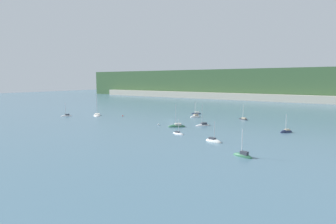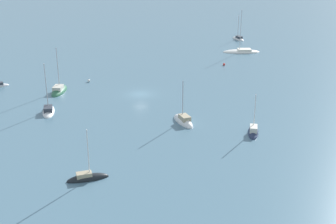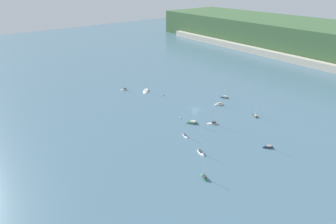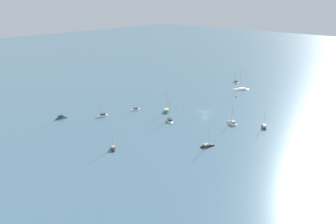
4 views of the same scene
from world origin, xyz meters
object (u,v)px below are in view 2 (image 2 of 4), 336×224
object	(u,v)px
sailboat_1	(241,52)
mooring_buoy_0	(89,81)
sailboat_4	(59,91)
sailboat_9	(48,111)
sailboat_6	(183,122)
sailboat_2	(87,178)
sailboat_8	(253,132)
sailboat_10	(238,39)
mooring_buoy_1	(224,64)

from	to	relation	value
sailboat_1	mooring_buoy_0	bearing A→B (deg)	34.36
sailboat_4	sailboat_1	bearing A→B (deg)	-47.38
mooring_buoy_0	sailboat_9	bearing A→B (deg)	31.85
sailboat_9	sailboat_6	bearing A→B (deg)	-112.41
sailboat_1	sailboat_2	world-z (taller)	sailboat_1
sailboat_2	sailboat_8	size ratio (longest dim) A/B	1.09
sailboat_9	mooring_buoy_0	world-z (taller)	sailboat_9
sailboat_8	mooring_buoy_0	bearing A→B (deg)	59.02
sailboat_10	mooring_buoy_1	bearing A→B (deg)	140.13
sailboat_1	sailboat_8	world-z (taller)	sailboat_1
sailboat_8	mooring_buoy_1	size ratio (longest dim) A/B	12.66
sailboat_1	sailboat_6	bearing A→B (deg)	69.64
sailboat_10	mooring_buoy_0	distance (m)	50.81
sailboat_1	sailboat_6	xyz separation A→B (m)	(41.48, 20.93, 0.03)
mooring_buoy_0	mooring_buoy_1	size ratio (longest dim) A/B	1.06
sailboat_2	mooring_buoy_1	distance (m)	54.19
sailboat_1	sailboat_9	xyz separation A→B (m)	(54.14, 2.67, 0.07)
sailboat_8	sailboat_10	world-z (taller)	sailboat_10
sailboat_4	mooring_buoy_0	distance (m)	7.35
sailboat_1	sailboat_6	world-z (taller)	sailboat_1
mooring_buoy_1	sailboat_4	bearing A→B (deg)	-15.18
sailboat_1	mooring_buoy_0	xyz separation A→B (m)	(40.17, -6.01, 0.20)
sailboat_10	sailboat_8	bearing A→B (deg)	148.74
sailboat_9	sailboat_10	bearing A→B (deg)	-46.68
sailboat_1	sailboat_4	world-z (taller)	sailboat_1
sailboat_2	sailboat_4	size ratio (longest dim) A/B	0.78
sailboat_10	mooring_buoy_0	size ratio (longest dim) A/B	12.82
sailboat_6	mooring_buoy_0	bearing A→B (deg)	17.08
sailboat_2	sailboat_4	distance (m)	33.65
mooring_buoy_1	sailboat_2	bearing A→B (deg)	22.39
sailboat_6	mooring_buoy_1	distance (m)	33.58
sailboat_1	mooring_buoy_0	world-z (taller)	sailboat_1
sailboat_4	sailboat_8	xyz separation A→B (m)	(-10.44, 35.74, 0.03)
sailboat_2	mooring_buoy_1	xyz separation A→B (m)	(-50.11, -20.64, 0.16)
sailboat_10	mooring_buoy_0	xyz separation A→B (m)	(50.71, 3.26, 0.16)
sailboat_1	sailboat_4	bearing A→B (deg)	36.91
sailboat_10	mooring_buoy_1	world-z (taller)	sailboat_10
mooring_buoy_0	sailboat_1	bearing A→B (deg)	171.49
sailboat_2	sailboat_4	bearing A→B (deg)	90.24
sailboat_9	sailboat_1	bearing A→B (deg)	-54.31
sailboat_6	sailboat_10	xyz separation A→B (m)	(-52.02, -30.20, 0.01)
sailboat_8	mooring_buoy_0	size ratio (longest dim) A/B	11.94
sailboat_6	sailboat_9	xyz separation A→B (m)	(12.65, -18.26, 0.04)
sailboat_9	sailboat_10	xyz separation A→B (m)	(-64.68, -11.94, -0.03)
sailboat_4	mooring_buoy_0	size ratio (longest dim) A/B	16.56
sailboat_4	sailboat_10	size ratio (longest dim) A/B	1.29
sailboat_9	sailboat_8	bearing A→B (deg)	-115.78
sailboat_9	mooring_buoy_0	xyz separation A→B (m)	(-13.97, -8.68, 0.13)
sailboat_1	sailboat_9	bearing A→B (deg)	45.69
sailboat_8	sailboat_9	world-z (taller)	sailboat_9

